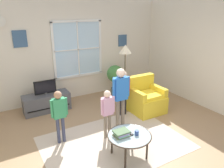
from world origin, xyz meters
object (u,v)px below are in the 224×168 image
object	(u,v)px
potted_plant_by_window	(115,75)
floor_lamp	(125,55)
television	(45,87)
person_green_shirt	(59,111)
person_blue_shirt	(121,92)
cup	(137,133)
armchair	(146,99)
coffee_table	(129,136)
tv_stand	(47,102)
book_stack	(121,133)
remote_near_books	(130,133)
person_red_shirt	(123,88)
person_pink_shirt	(107,109)

from	to	relation	value
potted_plant_by_window	floor_lamp	distance (m)	0.92
television	person_green_shirt	world-z (taller)	person_green_shirt
person_blue_shirt	cup	bearing A→B (deg)	-105.65
floor_lamp	person_blue_shirt	bearing A→B (deg)	-126.60
armchair	person_green_shirt	distance (m)	2.29
armchair	person_blue_shirt	distance (m)	1.18
coffee_table	person_green_shirt	world-z (taller)	person_green_shirt
television	cup	xyz separation A→B (m)	(0.88, -2.58, -0.16)
television	armchair	world-z (taller)	armchair
tv_stand	potted_plant_by_window	bearing A→B (deg)	3.26
book_stack	remote_near_books	bearing A→B (deg)	-6.87
tv_stand	cup	distance (m)	2.74
armchair	person_blue_shirt	bearing A→B (deg)	-158.58
cup	floor_lamp	size ratio (longest dim) A/B	0.05
television	floor_lamp	bearing A→B (deg)	-12.45
coffee_table	floor_lamp	bearing A→B (deg)	58.80
armchair	person_red_shirt	size ratio (longest dim) A/B	0.79
armchair	person_green_shirt	xyz separation A→B (m)	(-2.25, -0.27, 0.34)
coffee_table	cup	size ratio (longest dim) A/B	9.14
person_green_shirt	book_stack	bearing A→B (deg)	-51.61
television	person_blue_shirt	xyz separation A→B (m)	(1.14, -1.64, 0.20)
armchair	floor_lamp	distance (m)	1.27
armchair	person_green_shirt	world-z (taller)	person_green_shirt
person_red_shirt	person_blue_shirt	xyz separation A→B (m)	(-0.39, -0.49, 0.15)
person_green_shirt	potted_plant_by_window	size ratio (longest dim) A/B	1.20
tv_stand	television	bearing A→B (deg)	-90.00
coffee_table	potted_plant_by_window	xyz separation A→B (m)	(1.30, 2.65, 0.18)
person_green_shirt	potted_plant_by_window	bearing A→B (deg)	36.98
person_pink_shirt	tv_stand	bearing A→B (deg)	112.04
person_blue_shirt	floor_lamp	world-z (taller)	floor_lamp
television	armchair	bearing A→B (deg)	-30.36
book_stack	floor_lamp	distance (m)	2.59
television	cup	size ratio (longest dim) A/B	6.27
cup	book_stack	bearing A→B (deg)	156.31
tv_stand	remote_near_books	xyz separation A→B (m)	(0.81, -2.50, 0.22)
person_green_shirt	person_blue_shirt	world-z (taller)	person_blue_shirt
television	floor_lamp	distance (m)	2.18
potted_plant_by_window	person_red_shirt	bearing A→B (deg)	-112.68
coffee_table	remote_near_books	bearing A→B (deg)	36.07
tv_stand	remote_near_books	size ratio (longest dim) A/B	8.03
person_blue_shirt	floor_lamp	bearing A→B (deg)	53.40
remote_near_books	floor_lamp	size ratio (longest dim) A/B	0.09
person_red_shirt	person_green_shirt	size ratio (longest dim) A/B	1.04
cup	person_green_shirt	bearing A→B (deg)	133.24
cup	person_red_shirt	world-z (taller)	person_red_shirt
coffee_table	cup	distance (m)	0.14
tv_stand	book_stack	bearing A→B (deg)	-75.57
book_stack	potted_plant_by_window	world-z (taller)	potted_plant_by_window
remote_near_books	potted_plant_by_window	size ratio (longest dim) A/B	0.16
coffee_table	person_red_shirt	size ratio (longest dim) A/B	0.70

